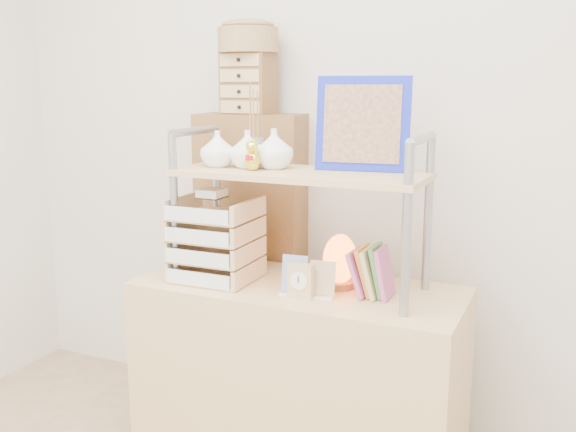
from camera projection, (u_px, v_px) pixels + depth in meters
name	position (u px, v px, depth m)	size (l,w,h in m)	color
desk	(298.00, 380.00, 2.42)	(1.20, 0.50, 0.75)	tan
cabinet	(253.00, 267.00, 2.85)	(0.45, 0.24, 1.35)	brown
hutch	(292.00, 170.00, 2.29)	(0.90, 0.34, 0.75)	gray
letter_tray	(214.00, 244.00, 2.39)	(0.29, 0.27, 0.35)	tan
salt_lamp	(340.00, 260.00, 2.31)	(0.13, 0.12, 0.20)	brown
desk_clock	(301.00, 281.00, 2.19)	(0.09, 0.04, 0.12)	tan
postcard_stand	(307.00, 285.00, 2.22)	(0.20, 0.08, 0.14)	white
drawer_chest	(248.00, 84.00, 2.67)	(0.20, 0.16, 0.25)	brown
woven_basket	(248.00, 40.00, 2.63)	(0.25, 0.25, 0.10)	brown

